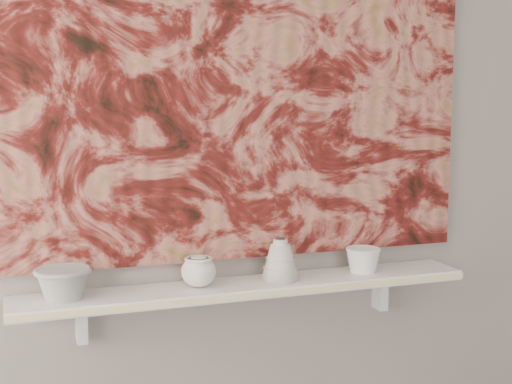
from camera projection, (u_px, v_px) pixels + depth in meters
name	position (u px, v px, depth m)	size (l,w,h in m)	color
wall_back	(238.00, 142.00, 2.19)	(3.60, 3.60, 0.00)	gray
shelf	(248.00, 287.00, 2.15)	(1.40, 0.18, 0.03)	silver
shelf_stripe	(259.00, 295.00, 2.07)	(1.40, 0.01, 0.02)	beige
bracket_left	(81.00, 322.00, 2.06)	(0.03, 0.06, 0.12)	silver
bracket_right	(380.00, 291.00, 2.39)	(0.03, 0.06, 0.12)	silver
painting	(239.00, 79.00, 2.15)	(1.50, 0.03, 1.10)	#5B1613
house_motif	(371.00, 176.00, 2.33)	(0.09, 0.00, 0.08)	black
bowl_grey	(63.00, 283.00, 1.97)	(0.16, 0.16, 0.09)	gray
cup_cream	(199.00, 271.00, 2.09)	(0.10, 0.10, 0.09)	silver
bell_vessel	(280.00, 259.00, 2.18)	(0.12, 0.12, 0.13)	beige
bowl_white	(363.00, 260.00, 2.28)	(0.11, 0.11, 0.08)	white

